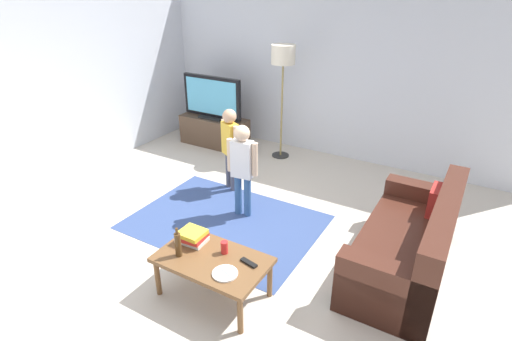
% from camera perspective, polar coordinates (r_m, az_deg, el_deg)
% --- Properties ---
extents(ground, '(7.80, 7.80, 0.00)m').
position_cam_1_polar(ground, '(4.58, -3.88, -10.18)').
color(ground, beige).
extents(wall_back, '(6.00, 0.12, 2.70)m').
position_cam_1_polar(wall_back, '(6.54, 11.06, 13.51)').
color(wall_back, silver).
rests_on(wall_back, ground).
extents(wall_left, '(0.12, 6.00, 2.70)m').
position_cam_1_polar(wall_left, '(6.12, -28.64, 10.06)').
color(wall_left, silver).
rests_on(wall_left, ground).
extents(area_rug, '(2.20, 1.60, 0.01)m').
position_cam_1_polar(area_rug, '(4.94, -4.37, -7.23)').
color(area_rug, '#33477A').
rests_on(area_rug, ground).
extents(tv_stand, '(1.20, 0.44, 0.50)m').
position_cam_1_polar(tv_stand, '(7.09, -5.88, 5.48)').
color(tv_stand, '#4C3828').
rests_on(tv_stand, ground).
extents(tv, '(1.10, 0.28, 0.71)m').
position_cam_1_polar(tv, '(6.89, -6.21, 10.14)').
color(tv, black).
rests_on(tv, tv_stand).
extents(couch, '(0.80, 1.80, 0.86)m').
position_cam_1_polar(couch, '(4.31, 21.23, -10.07)').
color(couch, '#472319').
rests_on(couch, ground).
extents(floor_lamp, '(0.36, 0.36, 1.78)m').
position_cam_1_polar(floor_lamp, '(6.25, 3.85, 15.18)').
color(floor_lamp, '#262626').
rests_on(floor_lamp, ground).
extents(child_near_tv, '(0.35, 0.23, 1.14)m').
position_cam_1_polar(child_near_tv, '(5.40, -3.66, 3.98)').
color(child_near_tv, '#4C4C59').
rests_on(child_near_tv, ground).
extents(child_center, '(0.39, 0.19, 1.17)m').
position_cam_1_polar(child_center, '(4.75, -1.94, 1.07)').
color(child_center, '#33598C').
rests_on(child_center, ground).
extents(coffee_table, '(1.00, 0.60, 0.42)m').
position_cam_1_polar(coffee_table, '(3.73, -6.15, -12.78)').
color(coffee_table, brown).
rests_on(coffee_table, ground).
extents(book_stack, '(0.27, 0.24, 0.12)m').
position_cam_1_polar(book_stack, '(3.89, -8.93, -9.14)').
color(book_stack, white).
rests_on(book_stack, coffee_table).
extents(bottle, '(0.06, 0.06, 0.29)m').
position_cam_1_polar(bottle, '(3.70, -10.94, -10.18)').
color(bottle, '#4C3319').
rests_on(bottle, coffee_table).
extents(tv_remote, '(0.18, 0.08, 0.02)m').
position_cam_1_polar(tv_remote, '(3.61, -1.03, -12.88)').
color(tv_remote, black).
rests_on(tv_remote, coffee_table).
extents(soda_can, '(0.07, 0.07, 0.12)m').
position_cam_1_polar(soda_can, '(3.72, -4.48, -10.75)').
color(soda_can, red).
rests_on(soda_can, coffee_table).
extents(plate, '(0.22, 0.22, 0.02)m').
position_cam_1_polar(plate, '(3.52, -4.39, -14.28)').
color(plate, white).
rests_on(plate, coffee_table).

